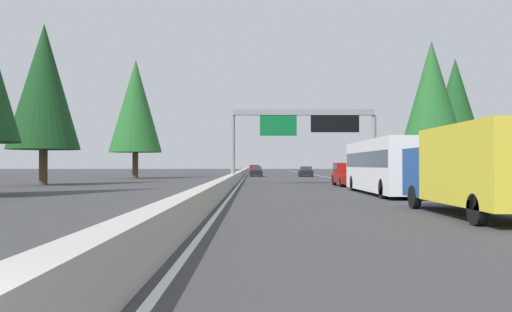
{
  "coord_description": "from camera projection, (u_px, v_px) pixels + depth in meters",
  "views": [
    {
      "loc": [
        -1.68,
        -1.53,
        1.7
      ],
      "look_at": [
        48.78,
        -1.72,
        2.54
      ],
      "focal_mm": 37.32,
      "sensor_mm": 36.0,
      "label": 1
    }
  ],
  "objects": [
    {
      "name": "pickup_distant_a",
      "position": [
        348.0,
        175.0,
        42.89
      ],
      "size": [
        5.6,
        2.0,
        1.86
      ],
      "color": "maroon",
      "rests_on": "ground"
    },
    {
      "name": "sign_gantry_overhead",
      "position": [
        306.0,
        125.0,
        46.28
      ],
      "size": [
        0.5,
        12.68,
        6.53
      ],
      "color": "gray",
      "rests_on": "ground"
    },
    {
      "name": "conifer_right_near",
      "position": [
        432.0,
        97.0,
        43.0
      ],
      "size": [
        5.19,
        5.19,
        11.79
      ],
      "color": "#4C3823",
      "rests_on": "ground"
    },
    {
      "name": "sedan_near_right",
      "position": [
        306.0,
        172.0,
        76.9
      ],
      "size": [
        4.4,
        1.8,
        1.47
      ],
      "color": "black",
      "rests_on": "ground"
    },
    {
      "name": "box_truck_far_right",
      "position": [
        476.0,
        167.0,
        17.45
      ],
      "size": [
        8.5,
        2.4,
        2.95
      ],
      "color": "gold",
      "rests_on": "ground"
    },
    {
      "name": "sedan_far_left",
      "position": [
        256.0,
        172.0,
        77.58
      ],
      "size": [
        4.4,
        1.8,
        1.47
      ],
      "color": "black",
      "rests_on": "ground"
    },
    {
      "name": "conifer_left_near",
      "position": [
        44.0,
        87.0,
        44.36
      ],
      "size": [
        5.96,
        5.96,
        13.54
      ],
      "color": "#4C3823",
      "rests_on": "ground"
    },
    {
      "name": "minivan_mid_left",
      "position": [
        254.0,
        168.0,
        108.57
      ],
      "size": [
        5.0,
        1.95,
        1.69
      ],
      "color": "maroon",
      "rests_on": "ground"
    },
    {
      "name": "median_barrier",
      "position": [
        242.0,
        173.0,
        81.64
      ],
      "size": [
        180.0,
        0.56,
        0.9
      ],
      "primitive_type": "cube",
      "color": "#ADAAA3",
      "rests_on": "ground"
    },
    {
      "name": "ground_plane",
      "position": [
        241.0,
        179.0,
        61.64
      ],
      "size": [
        320.0,
        320.0,
        0.0
      ],
      "primitive_type": "plane",
      "color": "#38383A"
    },
    {
      "name": "shoulder_stripe_median",
      "position": [
        244.0,
        177.0,
        71.64
      ],
      "size": [
        160.0,
        0.16,
        0.01
      ],
      "primitive_type": "cube",
      "color": "silver",
      "rests_on": "ground"
    },
    {
      "name": "shoulder_stripe_right",
      "position": [
        328.0,
        177.0,
        71.68
      ],
      "size": [
        160.0,
        0.16,
        0.01
      ],
      "primitive_type": "cube",
      "color": "silver",
      "rests_on": "ground"
    },
    {
      "name": "conifer_left_mid",
      "position": [
        136.0,
        106.0,
        66.39
      ],
      "size": [
        6.55,
        6.55,
        14.89
      ],
      "color": "#4C3823",
      "rests_on": "ground"
    },
    {
      "name": "bus_near_center",
      "position": [
        385.0,
        164.0,
        30.67
      ],
      "size": [
        11.5,
        2.55,
        3.1
      ],
      "color": "white",
      "rests_on": "ground"
    },
    {
      "name": "conifer_right_mid",
      "position": [
        455.0,
        106.0,
        56.81
      ],
      "size": [
        5.78,
        5.78,
        13.15
      ],
      "color": "#4C3823",
      "rests_on": "ground"
    }
  ]
}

